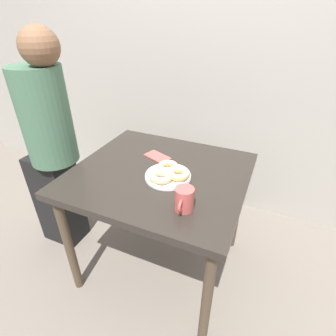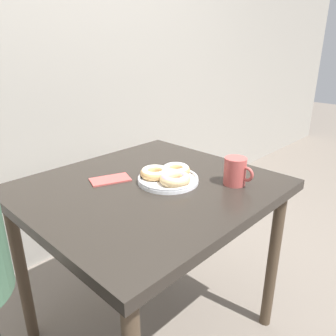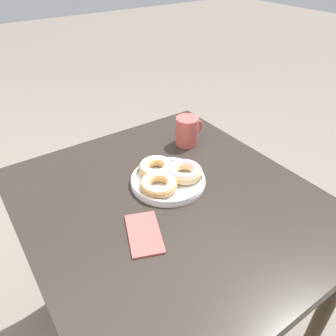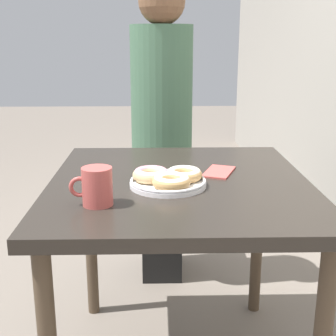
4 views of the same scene
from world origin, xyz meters
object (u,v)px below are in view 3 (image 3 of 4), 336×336
at_px(napkin, 144,233).
at_px(donut_plate, 167,176).
at_px(dining_table, 170,220).
at_px(coffee_mug, 187,131).

bearing_deg(napkin, donut_plate, -49.74).
height_order(dining_table, donut_plate, donut_plate).
relative_size(coffee_mug, napkin, 0.69).
xyz_separation_m(dining_table, napkin, (-0.08, 0.14, 0.09)).
bearing_deg(donut_plate, napkin, 130.26).
height_order(dining_table, coffee_mug, coffee_mug).
relative_size(dining_table, coffee_mug, 7.68).
bearing_deg(napkin, dining_table, -60.25).
relative_size(dining_table, napkin, 5.28).
bearing_deg(napkin, coffee_mug, -50.67).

